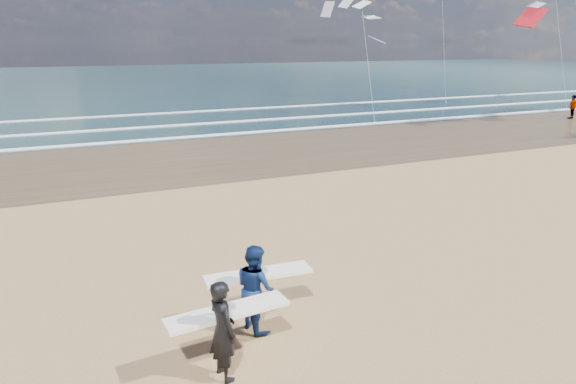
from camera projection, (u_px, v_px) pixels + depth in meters
name	position (u px, v px, depth m)	size (l,w,h in m)	color
wet_sand_strip	(438.00, 133.00, 32.10)	(220.00, 12.00, 0.01)	#453A25
ocean	(208.00, 78.00, 79.50)	(220.00, 100.00, 0.02)	#1A3339
foam_breakers	(355.00, 113.00, 40.96)	(220.00, 11.70, 0.05)	white
surfer_near	(223.00, 328.00, 8.61)	(2.24, 1.07, 1.80)	black
surfer_far	(255.00, 286.00, 10.11)	(2.23, 1.17, 1.77)	#0D204D
beachgoer_1	(573.00, 107.00, 37.82)	(1.03, 0.43, 1.75)	#51443B
kite_1	(366.00, 48.00, 37.14)	(5.64, 4.72, 9.23)	slate
kite_2	(559.00, 30.00, 43.36)	(5.58, 4.71, 11.92)	slate
kite_5	(443.00, 8.00, 47.46)	(4.64, 4.61, 16.56)	slate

